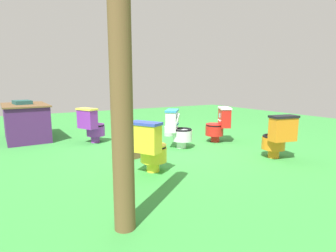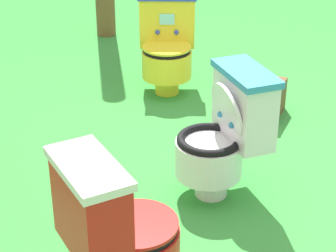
{
  "view_description": "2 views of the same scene",
  "coord_description": "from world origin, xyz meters",
  "px_view_note": "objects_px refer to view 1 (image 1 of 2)",
  "views": [
    {
      "loc": [
        -4.4,
        2.48,
        1.25
      ],
      "look_at": [
        -0.22,
        0.05,
        0.44
      ],
      "focal_mm": 28.6,
      "sensor_mm": 36.0,
      "label": 1
    },
    {
      "loc": [
        1.07,
        -2.89,
        1.94
      ],
      "look_at": [
        -0.54,
        -0.19,
        0.33
      ],
      "focal_mm": 66.5,
      "sensor_mm": 36.0,
      "label": 2
    }
  ],
  "objects_px": {
    "vendor_table": "(26,121)",
    "small_crate": "(130,151)",
    "toilet_yellow": "(150,147)",
    "wooden_post": "(122,100)",
    "toilet_purple": "(92,125)",
    "lemon_bucket": "(169,131)",
    "toilet_red": "(219,124)",
    "toilet_orange": "(278,136)",
    "toilet_white": "(178,128)"
  },
  "relations": [
    {
      "from": "toilet_orange",
      "to": "toilet_yellow",
      "type": "xyz_separation_m",
      "value": [
        0.43,
        2.09,
        -0.0
      ]
    },
    {
      "from": "vendor_table",
      "to": "wooden_post",
      "type": "bearing_deg",
      "value": -173.15
    },
    {
      "from": "toilet_purple",
      "to": "toilet_yellow",
      "type": "bearing_deg",
      "value": -20.18
    },
    {
      "from": "toilet_purple",
      "to": "toilet_red",
      "type": "bearing_deg",
      "value": 36.59
    },
    {
      "from": "vendor_table",
      "to": "small_crate",
      "type": "relative_size",
      "value": 4.49
    },
    {
      "from": "toilet_white",
      "to": "toilet_red",
      "type": "relative_size",
      "value": 1.0
    },
    {
      "from": "toilet_red",
      "to": "lemon_bucket",
      "type": "xyz_separation_m",
      "value": [
        1.08,
        0.58,
        -0.25
      ]
    },
    {
      "from": "vendor_table",
      "to": "toilet_yellow",
      "type": "bearing_deg",
      "value": -157.69
    },
    {
      "from": "toilet_purple",
      "to": "toilet_orange",
      "type": "bearing_deg",
      "value": 15.37
    },
    {
      "from": "toilet_red",
      "to": "toilet_yellow",
      "type": "relative_size",
      "value": 1.0
    },
    {
      "from": "small_crate",
      "to": "toilet_purple",
      "type": "bearing_deg",
      "value": 10.34
    },
    {
      "from": "toilet_white",
      "to": "wooden_post",
      "type": "relative_size",
      "value": 0.33
    },
    {
      "from": "toilet_white",
      "to": "vendor_table",
      "type": "bearing_deg",
      "value": -94.83
    },
    {
      "from": "toilet_white",
      "to": "toilet_yellow",
      "type": "bearing_deg",
      "value": -8.48
    },
    {
      "from": "toilet_white",
      "to": "toilet_purple",
      "type": "distance_m",
      "value": 1.77
    },
    {
      "from": "lemon_bucket",
      "to": "toilet_purple",
      "type": "bearing_deg",
      "value": 85.59
    },
    {
      "from": "vendor_table",
      "to": "lemon_bucket",
      "type": "relative_size",
      "value": 5.43
    },
    {
      "from": "toilet_red",
      "to": "toilet_yellow",
      "type": "distance_m",
      "value": 2.32
    },
    {
      "from": "toilet_red",
      "to": "small_crate",
      "type": "relative_size",
      "value": 2.18
    },
    {
      "from": "toilet_red",
      "to": "toilet_orange",
      "type": "bearing_deg",
      "value": -149.61
    },
    {
      "from": "vendor_table",
      "to": "small_crate",
      "type": "xyz_separation_m",
      "value": [
        -2.49,
        -1.4,
        -0.27
      ]
    },
    {
      "from": "vendor_table",
      "to": "wooden_post",
      "type": "relative_size",
      "value": 0.68
    },
    {
      "from": "toilet_orange",
      "to": "vendor_table",
      "type": "bearing_deg",
      "value": 145.06
    },
    {
      "from": "toilet_orange",
      "to": "toilet_yellow",
      "type": "relative_size",
      "value": 1.0
    },
    {
      "from": "toilet_red",
      "to": "vendor_table",
      "type": "relative_size",
      "value": 0.48
    },
    {
      "from": "toilet_white",
      "to": "wooden_post",
      "type": "height_order",
      "value": "wooden_post"
    },
    {
      "from": "toilet_red",
      "to": "small_crate",
      "type": "distance_m",
      "value": 2.08
    },
    {
      "from": "wooden_post",
      "to": "lemon_bucket",
      "type": "relative_size",
      "value": 7.99
    },
    {
      "from": "toilet_orange",
      "to": "lemon_bucket",
      "type": "xyz_separation_m",
      "value": [
        2.51,
        0.58,
        -0.26
      ]
    },
    {
      "from": "toilet_yellow",
      "to": "wooden_post",
      "type": "relative_size",
      "value": 0.33
    },
    {
      "from": "toilet_orange",
      "to": "lemon_bucket",
      "type": "bearing_deg",
      "value": 115.22
    },
    {
      "from": "toilet_purple",
      "to": "toilet_yellow",
      "type": "distance_m",
      "value": 2.23
    },
    {
      "from": "lemon_bucket",
      "to": "vendor_table",
      "type": "bearing_deg",
      "value": 66.99
    },
    {
      "from": "toilet_yellow",
      "to": "small_crate",
      "type": "xyz_separation_m",
      "value": [
        0.82,
        -0.04,
        -0.25
      ]
    },
    {
      "from": "wooden_post",
      "to": "toilet_yellow",
      "type": "bearing_deg",
      "value": -35.08
    },
    {
      "from": "vendor_table",
      "to": "lemon_bucket",
      "type": "distance_m",
      "value": 3.13
    },
    {
      "from": "vendor_table",
      "to": "lemon_bucket",
      "type": "xyz_separation_m",
      "value": [
        -1.22,
        -2.87,
        -0.28
      ]
    },
    {
      "from": "toilet_white",
      "to": "toilet_purple",
      "type": "height_order",
      "value": "same"
    },
    {
      "from": "toilet_orange",
      "to": "lemon_bucket",
      "type": "distance_m",
      "value": 2.59
    },
    {
      "from": "toilet_purple",
      "to": "toilet_red",
      "type": "height_order",
      "value": "same"
    },
    {
      "from": "toilet_purple",
      "to": "toilet_orange",
      "type": "distance_m",
      "value": 3.51
    },
    {
      "from": "toilet_white",
      "to": "toilet_yellow",
      "type": "xyz_separation_m",
      "value": [
        -1.01,
        1.08,
        -0.0
      ]
    },
    {
      "from": "toilet_white",
      "to": "lemon_bucket",
      "type": "xyz_separation_m",
      "value": [
        1.08,
        -0.43,
        -0.26
      ]
    },
    {
      "from": "toilet_white",
      "to": "small_crate",
      "type": "relative_size",
      "value": 2.18
    },
    {
      "from": "vendor_table",
      "to": "wooden_post",
      "type": "distance_m",
      "value": 4.57
    },
    {
      "from": "toilet_yellow",
      "to": "vendor_table",
      "type": "bearing_deg",
      "value": 172.47
    },
    {
      "from": "toilet_white",
      "to": "toilet_yellow",
      "type": "relative_size",
      "value": 1.0
    },
    {
      "from": "vendor_table",
      "to": "small_crate",
      "type": "distance_m",
      "value": 2.87
    },
    {
      "from": "wooden_post",
      "to": "lemon_bucket",
      "type": "distance_m",
      "value": 4.13
    },
    {
      "from": "toilet_purple",
      "to": "wooden_post",
      "type": "bearing_deg",
      "value": -35.82
    }
  ]
}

